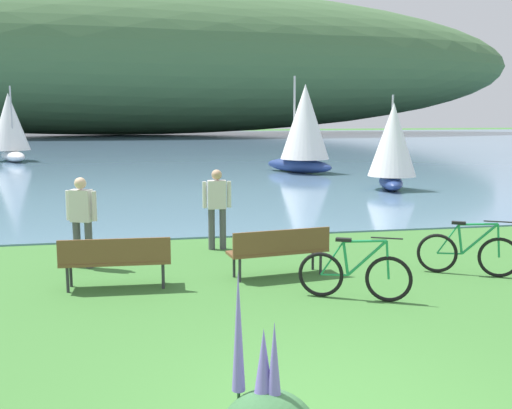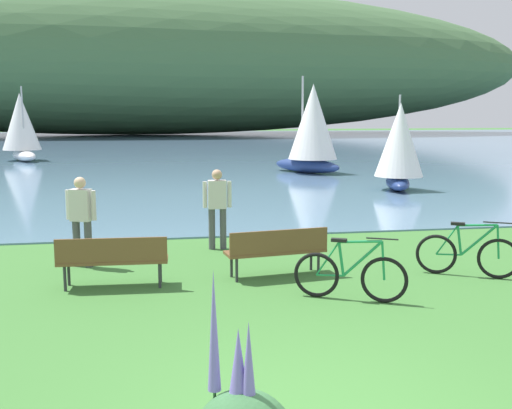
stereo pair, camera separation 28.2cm
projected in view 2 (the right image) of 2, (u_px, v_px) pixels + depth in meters
name	position (u px, v px, depth m)	size (l,w,h in m)	color
bay_water	(170.00, 145.00, 52.86)	(180.00, 80.00, 0.04)	#5B7F9E
distant_hillside	(131.00, 62.00, 76.80)	(108.56, 28.00, 18.74)	#42663D
park_bench_near_camera	(113.00, 257.00, 9.85)	(1.82, 0.56, 0.88)	brown
park_bench_further_along	(277.00, 248.00, 10.51)	(1.85, 0.73, 0.88)	brown
bicycle_leaning_near_bench	(350.00, 275.00, 9.24)	(1.62, 0.82, 1.01)	black
bicycle_beside_path	(467.00, 254.00, 10.58)	(1.58, 0.91, 1.01)	black
person_at_shoreline	(217.00, 204.00, 12.62)	(0.61, 0.23, 1.71)	#4C4C51
person_on_the_grass	(81.00, 216.00, 11.17)	(0.57, 0.35, 1.71)	#4C4C51
sailboat_nearest_to_shore	(399.00, 146.00, 21.89)	(2.24, 3.10, 3.51)	navy
sailboat_mid_bay	(312.00, 128.00, 28.04)	(3.37, 3.82, 4.57)	navy
sailboat_toward_hillside	(21.00, 126.00, 35.41)	(2.91, 3.84, 4.38)	white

